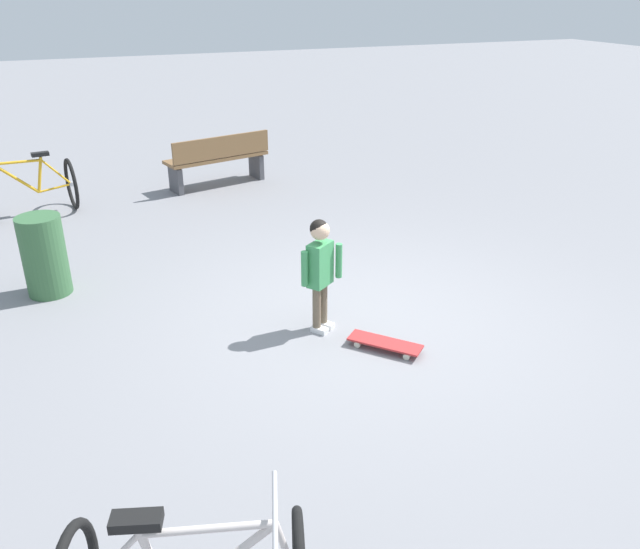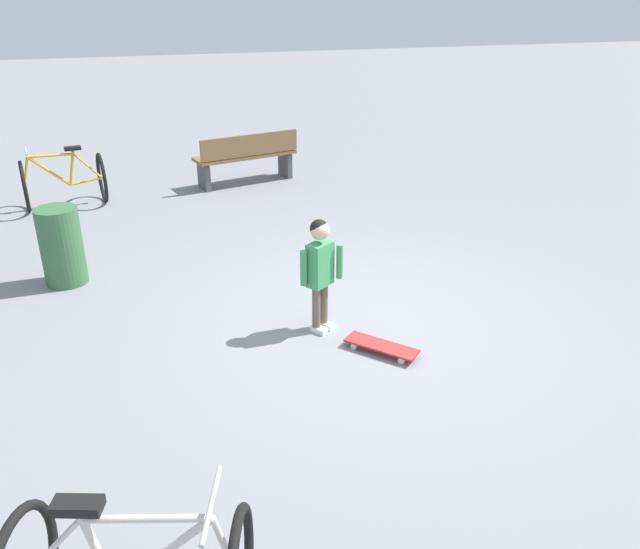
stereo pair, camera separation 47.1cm
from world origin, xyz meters
name	(u,v)px [view 2 (the right image)]	position (x,y,z in m)	size (l,w,h in m)	color
ground_plane	(368,320)	(0.00, 0.00, 0.00)	(50.00, 50.00, 0.00)	gray
child_person	(320,264)	(-0.03, 0.48, 0.66)	(0.27, 0.41, 1.06)	brown
skateboard	(381,346)	(-0.57, 0.09, 0.06)	(0.61, 0.57, 0.07)	#B22D2D
bicycle_mid	(64,180)	(4.39, 2.87, 0.38)	(0.86, 1.16, 0.85)	black
street_bench	(247,157)	(4.76, 0.21, 0.42)	(0.81, 1.66, 0.80)	brown
trash_bin	(62,246)	(1.72, 2.75, 0.41)	(0.43, 0.43, 0.82)	#38663D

